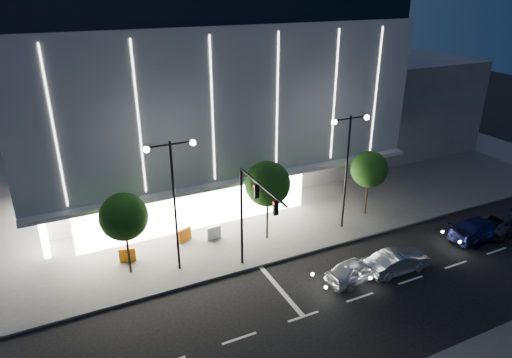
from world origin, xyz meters
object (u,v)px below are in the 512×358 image
object	(u,v)px
tree_left	(124,219)
car_lead	(356,270)
tree_right	(369,171)
barrier_a	(127,255)
tree_mid	(268,186)
car_third	(481,228)
street_lamp_west	(173,188)
barrier_c	(184,235)
traffic_mast	(251,207)
street_lamp_east	(348,156)
car_fourth	(506,222)
car_second	(398,262)
barrier_d	(214,233)

from	to	relation	value
tree_left	car_lead	xyz separation A→B (m)	(12.83, -6.92, -3.30)
car_lead	tree_right	bearing A→B (deg)	-48.60
barrier_a	car_lead	bearing A→B (deg)	-19.22
tree_right	tree_mid	bearing A→B (deg)	180.00
car_third	street_lamp_west	bearing A→B (deg)	72.22
tree_left	barrier_c	xyz separation A→B (m)	(4.35, 2.22, -3.38)
car_third	traffic_mast	bearing A→B (deg)	77.26
barrier_c	street_lamp_east	bearing A→B (deg)	-35.15
street_lamp_west	car_fourth	distance (m)	25.32
street_lamp_east	car_second	xyz separation A→B (m)	(-0.13, -6.32, -5.22)
tree_left	car_lead	bearing A→B (deg)	-28.33
street_lamp_west	street_lamp_east	world-z (taller)	same
tree_left	tree_right	xyz separation A→B (m)	(19.00, -0.00, -0.15)
barrier_a	tree_left	bearing A→B (deg)	-79.38
street_lamp_west	car_third	xyz separation A→B (m)	(21.40, -5.65, -5.16)
barrier_a	barrier_d	distance (m)	6.31
car_lead	car_third	bearing A→B (deg)	-95.66
tree_mid	tree_right	size ratio (longest dim) A/B	1.12
car_third	barrier_d	distance (m)	19.80
tree_right	barrier_a	world-z (taller)	tree_right
car_third	car_fourth	size ratio (longest dim) A/B	1.02
tree_left	car_lead	size ratio (longest dim) A/B	1.33
traffic_mast	barrier_a	world-z (taller)	traffic_mast
tree_mid	barrier_c	bearing A→B (deg)	158.54
street_lamp_west	barrier_c	bearing A→B (deg)	67.05
tree_mid	tree_right	distance (m)	9.01
street_lamp_east	car_lead	xyz separation A→B (m)	(-3.14, -5.90, -5.22)
street_lamp_west	tree_right	distance (m)	16.19
traffic_mast	barrier_d	size ratio (longest dim) A/B	6.43
street_lamp_west	tree_mid	xyz separation A→B (m)	(7.03, 1.02, -1.62)
tree_right	car_lead	bearing A→B (deg)	-131.71
street_lamp_west	car_fourth	xyz separation A→B (m)	(24.12, -5.70, -5.22)
street_lamp_east	barrier_d	world-z (taller)	street_lamp_east
car_lead	car_fourth	size ratio (longest dim) A/B	0.81
traffic_mast	street_lamp_west	distance (m)	4.89
street_lamp_east	barrier_a	bearing A→B (deg)	171.63
barrier_a	barrier_d	world-z (taller)	same
tree_right	car_fourth	size ratio (longest dim) A/B	1.03
tree_mid	car_fourth	xyz separation A→B (m)	(17.09, -6.72, -3.59)
car_third	barrier_a	distance (m)	25.59
car_lead	barrier_c	size ratio (longest dim) A/B	3.91
traffic_mast	barrier_c	size ratio (longest dim) A/B	6.43
tree_mid	barrier_c	size ratio (longest dim) A/B	5.59
tree_mid	street_lamp_east	bearing A→B (deg)	-9.69
tree_right	car_fourth	world-z (taller)	tree_right
street_lamp_west	tree_mid	distance (m)	7.28
car_fourth	barrier_a	size ratio (longest dim) A/B	4.84
car_second	car_fourth	distance (m)	11.26
tree_left	tree_right	size ratio (longest dim) A/B	1.04
street_lamp_east	barrier_d	size ratio (longest dim) A/B	8.18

